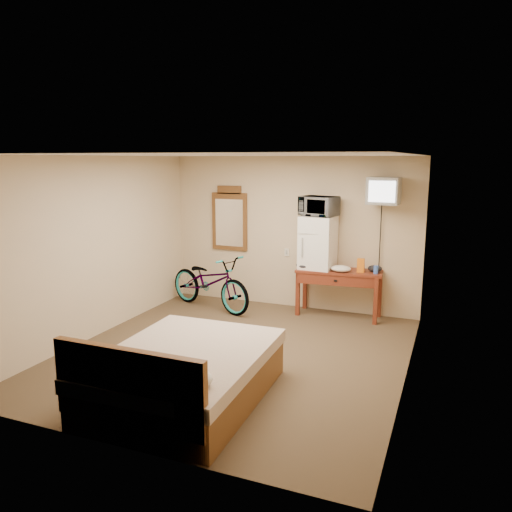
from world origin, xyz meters
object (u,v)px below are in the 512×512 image
at_px(mini_fridge, 318,242).
at_px(wall_mirror, 230,219).
at_px(bed, 182,375).
at_px(blue_cup, 376,270).
at_px(crt_television, 384,191).
at_px(bicycle, 210,282).
at_px(desk, 338,278).
at_px(microwave, 319,206).

distance_m(mini_fridge, wall_mirror, 1.68).
bearing_deg(wall_mirror, bed, -72.48).
xyz_separation_m(blue_cup, wall_mirror, (-2.56, 0.29, 0.62)).
height_order(crt_television, wall_mirror, crt_television).
distance_m(blue_cup, bicycle, 2.68).
distance_m(desk, bed, 3.49).
bearing_deg(wall_mirror, desk, -7.77).
bearing_deg(wall_mirror, blue_cup, -6.35).
height_order(desk, bed, bed).
bearing_deg(blue_cup, microwave, 176.90).
bearing_deg(crt_television, bed, -113.34).
height_order(blue_cup, wall_mirror, wall_mirror).
relative_size(desk, wall_mirror, 1.22).
distance_m(desk, bicycle, 2.11).
bearing_deg(wall_mirror, microwave, -8.16).
bearing_deg(crt_television, desk, -178.07).
distance_m(mini_fridge, bed, 3.56).
height_order(wall_mirror, bed, wall_mirror).
bearing_deg(desk, wall_mirror, 172.23).
distance_m(microwave, crt_television, 1.01).
distance_m(microwave, bicycle, 2.17).
bearing_deg(bicycle, blue_cup, -63.68).
height_order(mini_fridge, wall_mirror, wall_mirror).
bearing_deg(microwave, mini_fridge, -107.43).
xyz_separation_m(blue_cup, bed, (-1.41, -3.36, -0.52)).
height_order(crt_television, bicycle, crt_television).
bearing_deg(crt_television, bicycle, -172.08).
relative_size(microwave, crt_television, 0.96).
xyz_separation_m(mini_fridge, blue_cup, (0.92, -0.05, -0.35)).
relative_size(mini_fridge, wall_mirror, 0.75).
relative_size(crt_television, bed, 0.28).
height_order(desk, crt_television, crt_television).
bearing_deg(mini_fridge, microwave, 56.27).
relative_size(desk, mini_fridge, 1.63).
relative_size(microwave, blue_cup, 4.49).
bearing_deg(bicycle, mini_fridge, -58.21).
height_order(crt_television, bed, crt_television).
bearing_deg(blue_cup, mini_fridge, 176.91).
bearing_deg(microwave, desk, 10.36).
bearing_deg(mini_fridge, bicycle, -167.18).
relative_size(crt_television, bicycle, 0.33).
height_order(mini_fridge, bed, mini_fridge).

